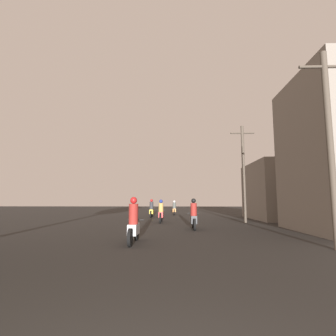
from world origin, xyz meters
TOP-DOWN VIEW (x-y plane):
  - motorcycle_silver at (-1.42, 7.77)m, footprint 0.60×1.94m
  - motorcycle_black at (0.94, 12.24)m, footprint 0.60×1.89m
  - motorcycle_red at (-0.99, 16.18)m, footprint 0.60×2.06m
  - motorcycle_yellow at (-2.14, 21.53)m, footprint 0.60×1.97m
  - motorcycle_orange at (-0.20, 25.33)m, footprint 0.60×1.98m
  - building_right_far at (8.92, 19.47)m, footprint 5.90×6.48m
  - utility_pole_near at (4.86, 6.76)m, footprint 1.60×0.20m
  - utility_pole_far at (4.58, 16.29)m, footprint 1.60×0.20m

SIDE VIEW (x-z plane):
  - motorcycle_orange at x=-0.20m, z-range -0.14..1.30m
  - motorcycle_red at x=-0.99m, z-range -0.14..1.37m
  - motorcycle_yellow at x=-2.14m, z-range -0.16..1.40m
  - motorcycle_black at x=0.94m, z-range -0.15..1.41m
  - motorcycle_silver at x=-1.42m, z-range -0.16..1.42m
  - building_right_far at x=8.92m, z-range 0.00..4.39m
  - utility_pole_near at x=4.86m, z-range 0.16..6.42m
  - utility_pole_far at x=4.58m, z-range 0.16..6.70m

